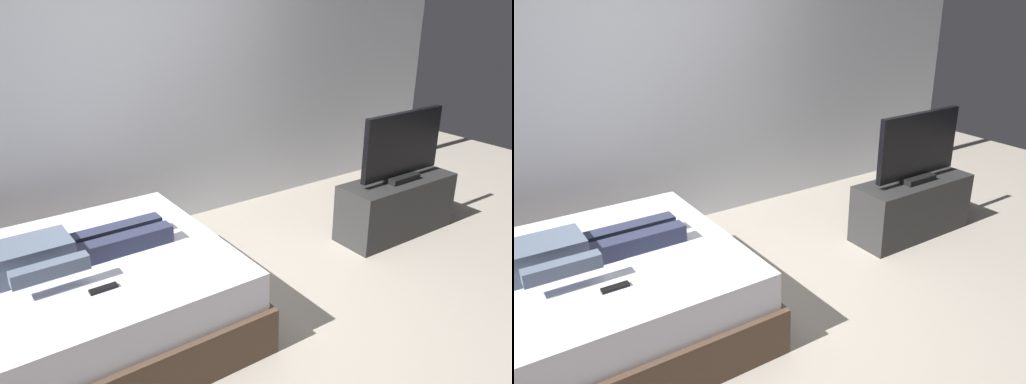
% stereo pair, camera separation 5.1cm
% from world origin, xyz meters
% --- Properties ---
extents(ground_plane, '(10.00, 10.00, 0.00)m').
position_xyz_m(ground_plane, '(0.00, 0.00, 0.00)').
color(ground_plane, '#ADA393').
extents(back_wall, '(6.40, 0.10, 2.80)m').
position_xyz_m(back_wall, '(0.40, 1.77, 1.40)').
color(back_wall, silver).
rests_on(back_wall, ground).
extents(bed, '(2.10, 1.57, 0.54)m').
position_xyz_m(bed, '(-1.07, 0.46, 0.26)').
color(bed, brown).
rests_on(bed, ground).
extents(person, '(1.26, 0.46, 0.18)m').
position_xyz_m(person, '(-1.04, 0.49, 0.62)').
color(person, slate).
rests_on(person, bed).
extents(remote, '(0.15, 0.04, 0.02)m').
position_xyz_m(remote, '(-0.89, 0.08, 0.55)').
color(remote, black).
rests_on(remote, bed).
extents(tv_stand, '(1.10, 0.40, 0.50)m').
position_xyz_m(tv_stand, '(1.80, 0.38, 0.25)').
color(tv_stand, '#2D2D2D').
rests_on(tv_stand, ground).
extents(tv, '(0.88, 0.20, 0.59)m').
position_xyz_m(tv, '(1.80, 0.38, 0.78)').
color(tv, black).
rests_on(tv, tv_stand).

